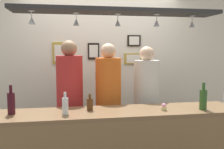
# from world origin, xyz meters

# --- Properties ---
(back_wall) EXTENTS (4.40, 0.06, 2.60)m
(back_wall) POSITION_xyz_m (0.00, 1.10, 1.30)
(back_wall) COLOR silver
(back_wall) RESTS_ON ground_plane
(bar_counter) EXTENTS (2.70, 0.55, 0.97)m
(bar_counter) POSITION_xyz_m (0.00, -0.50, 0.66)
(bar_counter) COLOR brown
(bar_counter) RESTS_ON ground_plane
(overhead_glass_rack) EXTENTS (2.20, 0.36, 0.04)m
(overhead_glass_rack) POSITION_xyz_m (0.00, -0.30, 2.03)
(overhead_glass_rack) COLOR black
(hanging_wineglass_far_left) EXTENTS (0.07, 0.07, 0.13)m
(hanging_wineglass_far_left) POSITION_xyz_m (-0.88, -0.34, 1.92)
(hanging_wineglass_far_left) COLOR silver
(hanging_wineglass_far_left) RESTS_ON overhead_glass_rack
(hanging_wineglass_left) EXTENTS (0.07, 0.07, 0.13)m
(hanging_wineglass_left) POSITION_xyz_m (-0.44, -0.26, 1.92)
(hanging_wineglass_left) COLOR silver
(hanging_wineglass_left) RESTS_ON overhead_glass_rack
(hanging_wineglass_center_left) EXTENTS (0.07, 0.07, 0.13)m
(hanging_wineglass_center_left) POSITION_xyz_m (-0.00, -0.27, 1.92)
(hanging_wineglass_center_left) COLOR silver
(hanging_wineglass_center_left) RESTS_ON overhead_glass_rack
(hanging_wineglass_center) EXTENTS (0.07, 0.07, 0.13)m
(hanging_wineglass_center) POSITION_xyz_m (0.42, -0.31, 1.92)
(hanging_wineglass_center) COLOR silver
(hanging_wineglass_center) RESTS_ON overhead_glass_rack
(hanging_wineglass_center_right) EXTENTS (0.07, 0.07, 0.13)m
(hanging_wineglass_center_right) POSITION_xyz_m (0.86, -0.26, 1.92)
(hanging_wineglass_center_right) COLOR silver
(hanging_wineglass_center_right) RESTS_ON overhead_glass_rack
(person_left_red_shirt) EXTENTS (0.34, 0.34, 1.75)m
(person_left_red_shirt) POSITION_xyz_m (-0.52, 0.29, 1.06)
(person_left_red_shirt) COLOR #2D334C
(person_left_red_shirt) RESTS_ON ground_plane
(person_middle_orange_shirt) EXTENTS (0.34, 0.34, 1.71)m
(person_middle_orange_shirt) POSITION_xyz_m (-0.02, 0.29, 1.03)
(person_middle_orange_shirt) COLOR #2D334C
(person_middle_orange_shirt) RESTS_ON ground_plane
(person_right_white_patterned_shirt) EXTENTS (0.34, 0.34, 1.67)m
(person_right_white_patterned_shirt) POSITION_xyz_m (0.51, 0.29, 1.01)
(person_right_white_patterned_shirt) COLOR #2D334C
(person_right_white_patterned_shirt) RESTS_ON ground_plane
(bottle_champagne_green) EXTENTS (0.08, 0.08, 0.30)m
(bottle_champagne_green) POSITION_xyz_m (0.92, -0.46, 1.09)
(bottle_champagne_green) COLOR #2D5623
(bottle_champagne_green) RESTS_ON bar_counter
(bottle_beer_brown_stubby) EXTENTS (0.07, 0.07, 0.18)m
(bottle_beer_brown_stubby) POSITION_xyz_m (-0.31, -0.28, 1.04)
(bottle_beer_brown_stubby) COLOR #512D14
(bottle_beer_brown_stubby) RESTS_ON bar_counter
(bottle_wine_dark_red) EXTENTS (0.08, 0.08, 0.30)m
(bottle_wine_dark_red) POSITION_xyz_m (-1.12, -0.31, 1.09)
(bottle_wine_dark_red) COLOR #380F19
(bottle_wine_dark_red) RESTS_ON bar_counter
(bottle_soda_clear) EXTENTS (0.06, 0.06, 0.23)m
(bottle_soda_clear) POSITION_xyz_m (-0.57, -0.42, 1.06)
(bottle_soda_clear) COLOR silver
(bottle_soda_clear) RESTS_ON bar_counter
(cupcake) EXTENTS (0.06, 0.06, 0.08)m
(cupcake) POSITION_xyz_m (0.48, -0.42, 1.01)
(cupcake) COLOR beige
(cupcake) RESTS_ON bar_counter
(picture_frame_lower_pair) EXTENTS (0.30, 0.02, 0.18)m
(picture_frame_lower_pair) POSITION_xyz_m (0.52, 1.06, 1.48)
(picture_frame_lower_pair) COLOR #B29338
(picture_frame_lower_pair) RESTS_ON back_wall
(picture_frame_caricature) EXTENTS (0.26, 0.02, 0.34)m
(picture_frame_caricature) POSITION_xyz_m (-0.65, 1.06, 1.57)
(picture_frame_caricature) COLOR #B29338
(picture_frame_caricature) RESTS_ON back_wall
(picture_frame_crest) EXTENTS (0.18, 0.02, 0.26)m
(picture_frame_crest) POSITION_xyz_m (-0.14, 1.06, 1.60)
(picture_frame_crest) COLOR black
(picture_frame_crest) RESTS_ON back_wall
(picture_frame_upper_small) EXTENTS (0.22, 0.02, 0.18)m
(picture_frame_upper_small) POSITION_xyz_m (0.53, 1.06, 1.77)
(picture_frame_upper_small) COLOR black
(picture_frame_upper_small) RESTS_ON back_wall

